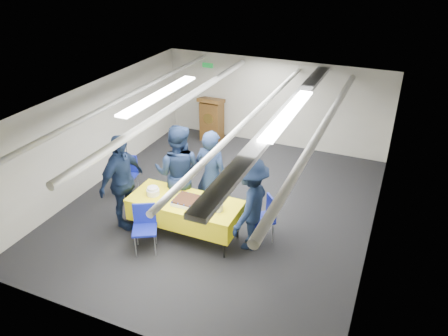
{
  "coord_description": "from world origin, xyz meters",
  "views": [
    {
      "loc": [
        3.11,
        -7.04,
        5.01
      ],
      "look_at": [
        0.16,
        -0.2,
        1.05
      ],
      "focal_mm": 35.0,
      "sensor_mm": 36.0,
      "label": 1
    }
  ],
  "objects_px": {
    "sheet_cake": "(189,201)",
    "chair_near": "(145,223)",
    "sailor_c": "(122,182)",
    "sailor_b": "(178,173)",
    "podium": "(212,119)",
    "serving_table": "(185,210)",
    "sailor_a": "(212,176)",
    "chair_left": "(127,171)",
    "sailor_d": "(250,204)",
    "chair_right": "(266,215)"
  },
  "relations": [
    {
      "from": "sailor_a",
      "to": "sailor_b",
      "type": "distance_m",
      "value": 0.65
    },
    {
      "from": "chair_left",
      "to": "sailor_a",
      "type": "xyz_separation_m",
      "value": [
        2.08,
        -0.15,
        0.41
      ]
    },
    {
      "from": "sailor_a",
      "to": "sailor_d",
      "type": "relative_size",
      "value": 1.07
    },
    {
      "from": "sheet_cake",
      "to": "chair_left",
      "type": "relative_size",
      "value": 0.63
    },
    {
      "from": "serving_table",
      "to": "chair_left",
      "type": "height_order",
      "value": "chair_left"
    },
    {
      "from": "chair_left",
      "to": "sailor_b",
      "type": "relative_size",
      "value": 0.44
    },
    {
      "from": "serving_table",
      "to": "sailor_b",
      "type": "bearing_deg",
      "value": 127.63
    },
    {
      "from": "podium",
      "to": "sailor_b",
      "type": "bearing_deg",
      "value": -75.04
    },
    {
      "from": "sailor_a",
      "to": "podium",
      "type": "bearing_deg",
      "value": -59.03
    },
    {
      "from": "podium",
      "to": "sailor_c",
      "type": "relative_size",
      "value": 0.66
    },
    {
      "from": "podium",
      "to": "chair_left",
      "type": "distance_m",
      "value": 3.34
    },
    {
      "from": "podium",
      "to": "sailor_a",
      "type": "bearing_deg",
      "value": -65.29
    },
    {
      "from": "chair_left",
      "to": "sailor_c",
      "type": "relative_size",
      "value": 0.46
    },
    {
      "from": "chair_near",
      "to": "sailor_c",
      "type": "bearing_deg",
      "value": 147.94
    },
    {
      "from": "serving_table",
      "to": "sailor_c",
      "type": "distance_m",
      "value": 1.31
    },
    {
      "from": "podium",
      "to": "sailor_c",
      "type": "xyz_separation_m",
      "value": [
        0.15,
        -4.34,
        0.33
      ]
    },
    {
      "from": "podium",
      "to": "sailor_b",
      "type": "xyz_separation_m",
      "value": [
        0.98,
        -3.66,
        0.37
      ]
    },
    {
      "from": "sailor_d",
      "to": "serving_table",
      "type": "bearing_deg",
      "value": -79.12
    },
    {
      "from": "chair_right",
      "to": "sailor_b",
      "type": "xyz_separation_m",
      "value": [
        -1.81,
        0.05,
        0.45
      ]
    },
    {
      "from": "chair_left",
      "to": "sailor_c",
      "type": "height_order",
      "value": "sailor_c"
    },
    {
      "from": "chair_near",
      "to": "sailor_d",
      "type": "bearing_deg",
      "value": 25.32
    },
    {
      "from": "chair_near",
      "to": "sailor_a",
      "type": "xyz_separation_m",
      "value": [
        0.69,
        1.35,
        0.41
      ]
    },
    {
      "from": "chair_right",
      "to": "sailor_a",
      "type": "xyz_separation_m",
      "value": [
        -1.19,
        0.25,
        0.41
      ]
    },
    {
      "from": "sheet_cake",
      "to": "sailor_b",
      "type": "xyz_separation_m",
      "value": [
        -0.54,
        0.6,
        0.17
      ]
    },
    {
      "from": "chair_right",
      "to": "chair_left",
      "type": "distance_m",
      "value": 3.3
    },
    {
      "from": "sailor_b",
      "to": "sailor_c",
      "type": "bearing_deg",
      "value": 26.89
    },
    {
      "from": "chair_near",
      "to": "chair_right",
      "type": "distance_m",
      "value": 2.18
    },
    {
      "from": "sheet_cake",
      "to": "chair_near",
      "type": "relative_size",
      "value": 0.63
    },
    {
      "from": "chair_near",
      "to": "chair_left",
      "type": "xyz_separation_m",
      "value": [
        -1.4,
        1.5,
        0.0
      ]
    },
    {
      "from": "chair_left",
      "to": "sheet_cake",
      "type": "bearing_deg",
      "value": -25.35
    },
    {
      "from": "serving_table",
      "to": "sailor_a",
      "type": "relative_size",
      "value": 1.1
    },
    {
      "from": "podium",
      "to": "chair_right",
      "type": "xyz_separation_m",
      "value": [
        2.79,
        -3.71,
        -0.08
      ]
    },
    {
      "from": "sheet_cake",
      "to": "chair_right",
      "type": "distance_m",
      "value": 1.41
    },
    {
      "from": "serving_table",
      "to": "chair_left",
      "type": "distance_m",
      "value": 2.08
    },
    {
      "from": "sheet_cake",
      "to": "sailor_a",
      "type": "distance_m",
      "value": 0.81
    },
    {
      "from": "podium",
      "to": "sailor_a",
      "type": "relative_size",
      "value": 0.66
    },
    {
      "from": "sheet_cake",
      "to": "chair_left",
      "type": "xyz_separation_m",
      "value": [
        -2.0,
        0.95,
        -0.29
      ]
    },
    {
      "from": "chair_near",
      "to": "sailor_c",
      "type": "distance_m",
      "value": 0.98
    },
    {
      "from": "serving_table",
      "to": "sailor_a",
      "type": "distance_m",
      "value": 0.85
    },
    {
      "from": "podium",
      "to": "sailor_a",
      "type": "height_order",
      "value": "sailor_a"
    },
    {
      "from": "chair_near",
      "to": "chair_left",
      "type": "relative_size",
      "value": 1.0
    },
    {
      "from": "chair_left",
      "to": "sailor_d",
      "type": "relative_size",
      "value": 0.49
    },
    {
      "from": "sheet_cake",
      "to": "chair_near",
      "type": "xyz_separation_m",
      "value": [
        -0.61,
        -0.56,
        -0.29
      ]
    },
    {
      "from": "podium",
      "to": "sailor_c",
      "type": "bearing_deg",
      "value": -87.97
    },
    {
      "from": "sheet_cake",
      "to": "podium",
      "type": "relative_size",
      "value": 0.44
    },
    {
      "from": "chair_right",
      "to": "chair_near",
      "type": "bearing_deg",
      "value": -149.67
    },
    {
      "from": "sailor_c",
      "to": "serving_table",
      "type": "bearing_deg",
      "value": -76.82
    },
    {
      "from": "sailor_c",
      "to": "chair_near",
      "type": "bearing_deg",
      "value": -115.42
    },
    {
      "from": "chair_left",
      "to": "sailor_d",
      "type": "distance_m",
      "value": 3.17
    },
    {
      "from": "podium",
      "to": "sailor_b",
      "type": "height_order",
      "value": "sailor_b"
    }
  ]
}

